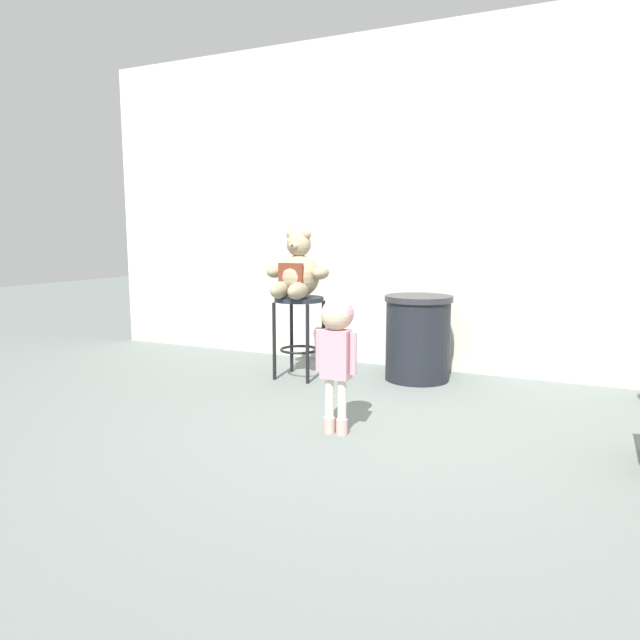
{
  "coord_description": "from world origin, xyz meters",
  "views": [
    {
      "loc": [
        1.19,
        -3.29,
        1.27
      ],
      "look_at": [
        -0.69,
        0.72,
        0.62
      ],
      "focal_mm": 32.49,
      "sensor_mm": 36.0,
      "label": 1
    }
  ],
  "objects_px": {
    "bar_stool_with_teddy": "(299,319)",
    "child_walking": "(337,335)",
    "trash_bin": "(418,338)",
    "teddy_bear": "(297,273)"
  },
  "relations": [
    {
      "from": "bar_stool_with_teddy",
      "to": "child_walking",
      "type": "distance_m",
      "value": 1.52
    },
    {
      "from": "child_walking",
      "to": "trash_bin",
      "type": "xyz_separation_m",
      "value": [
        0.09,
        1.6,
        -0.26
      ]
    },
    {
      "from": "teddy_bear",
      "to": "child_walking",
      "type": "height_order",
      "value": "teddy_bear"
    },
    {
      "from": "teddy_bear",
      "to": "child_walking",
      "type": "bearing_deg",
      "value": -53.26
    },
    {
      "from": "bar_stool_with_teddy",
      "to": "child_walking",
      "type": "height_order",
      "value": "child_walking"
    },
    {
      "from": "bar_stool_with_teddy",
      "to": "child_walking",
      "type": "relative_size",
      "value": 0.82
    },
    {
      "from": "child_walking",
      "to": "trash_bin",
      "type": "distance_m",
      "value": 1.62
    },
    {
      "from": "teddy_bear",
      "to": "child_walking",
      "type": "xyz_separation_m",
      "value": [
        0.89,
        -1.2,
        -0.3
      ]
    },
    {
      "from": "teddy_bear",
      "to": "trash_bin",
      "type": "bearing_deg",
      "value": 22.1
    },
    {
      "from": "child_walking",
      "to": "trash_bin",
      "type": "height_order",
      "value": "child_walking"
    }
  ]
}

